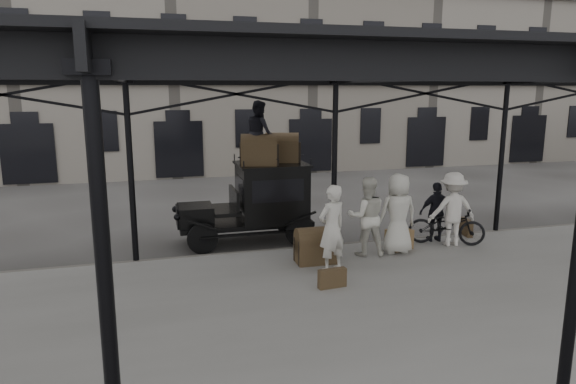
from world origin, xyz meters
name	(u,v)px	position (x,y,z in m)	size (l,w,h in m)	color
ground	(363,275)	(0.00, 0.00, 0.00)	(120.00, 120.00, 0.00)	#383533
platform	(406,308)	(0.00, -2.00, 0.07)	(28.00, 8.00, 0.15)	slate
canopy	(410,65)	(0.00, -1.72, 4.60)	(22.50, 9.00, 4.74)	black
building_frontage	(231,34)	(0.00, 18.00, 7.00)	(64.00, 8.00, 14.00)	slate
taxi	(261,199)	(-1.68, 3.25, 1.20)	(3.65, 1.55, 2.18)	black
porter_left	(332,229)	(-0.75, 0.10, 1.14)	(0.72, 0.47, 1.97)	beige
porter_midleft	(367,216)	(0.47, 0.95, 1.12)	(0.95, 0.74, 1.95)	beige
porter_centre	(398,214)	(1.28, 0.91, 1.15)	(0.98, 0.64, 2.00)	beige
porter_official	(437,212)	(2.75, 1.53, 0.95)	(0.94, 0.39, 1.60)	black
porter_right	(452,209)	(2.94, 1.11, 1.11)	(1.25, 0.72, 1.93)	beige
bicycle	(447,225)	(2.87, 1.21, 0.66)	(0.68, 1.94, 1.02)	black
porter_roof	(259,133)	(-1.71, 3.15, 3.03)	(0.83, 0.64, 1.70)	black
steamer_trunk_roof_near	(259,152)	(-1.76, 3.00, 2.53)	(0.94, 0.58, 0.69)	#483A21
steamer_trunk_roof_far	(282,150)	(-1.01, 3.45, 2.52)	(0.91, 0.56, 0.67)	#483A21
steamer_trunk_platform	(316,248)	(-0.88, 0.75, 0.50)	(0.97, 0.59, 0.71)	#483A21
wicker_hamper	(399,239)	(1.49, 1.18, 0.40)	(0.60, 0.45, 0.50)	brown
suitcase_upright	(466,227)	(3.87, 1.80, 0.38)	(0.15, 0.60, 0.45)	#483A21
suitcase_flat	(332,278)	(-1.07, -0.84, 0.35)	(0.60, 0.15, 0.40)	#483A21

